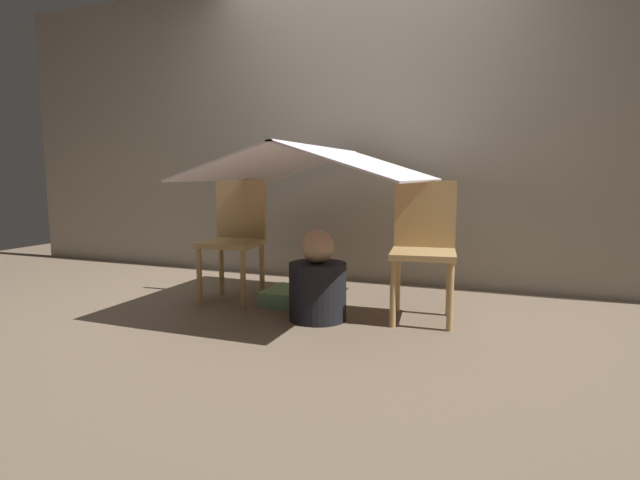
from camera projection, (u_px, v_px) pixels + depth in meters
The scene contains 7 objects.
ground_plane at pixel (308, 319), 3.05m from camera, with size 8.80×8.80×0.00m, color #7A6651.
wall_back at pixel (365, 128), 4.01m from camera, with size 7.00×0.05×2.50m.
chair_left at pixel (235, 235), 3.48m from camera, with size 0.41×0.41×0.84m.
chair_right at pixel (424, 244), 3.02m from camera, with size 0.42×0.42×0.84m.
sheet_canopy at pixel (320, 164), 3.12m from camera, with size 1.32×1.41×0.22m.
person_front at pixel (318, 284), 3.02m from camera, with size 0.35×0.35×0.55m.
floor_cushion at pixel (299, 297), 3.39m from camera, with size 0.45×0.36×0.10m.
Camera 1 is at (1.14, -2.74, 0.87)m, focal length 28.00 mm.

